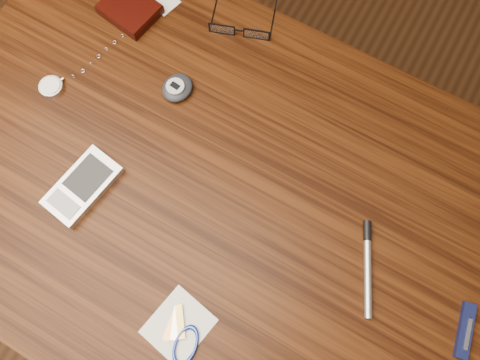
{
  "coord_description": "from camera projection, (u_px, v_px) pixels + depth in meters",
  "views": [
    {
      "loc": [
        0.15,
        -0.16,
        1.47
      ],
      "look_at": [
        0.04,
        0.03,
        0.76
      ],
      "focal_mm": 35.0,
      "sensor_mm": 36.0,
      "label": 1
    }
  ],
  "objects": [
    {
      "name": "pda_phone",
      "position": [
        83.0,
        186.0,
        0.74
      ],
      "size": [
        0.08,
        0.13,
        0.02
      ],
      "color": "#B1B1B6",
      "rests_on": "desk"
    },
    {
      "name": "eyeglasses",
      "position": [
        240.0,
        29.0,
        0.83
      ],
      "size": [
        0.14,
        0.14,
        0.02
      ],
      "color": "black",
      "rests_on": "desk"
    },
    {
      "name": "wallet_and_card",
      "position": [
        130.0,
        9.0,
        0.84
      ],
      "size": [
        0.12,
        0.13,
        0.02
      ],
      "color": "black",
      "rests_on": "desk"
    },
    {
      "name": "desk",
      "position": [
        211.0,
        203.0,
        0.85
      ],
      "size": [
        1.0,
        0.7,
        0.75
      ],
      "color": "#341708",
      "rests_on": "ground"
    },
    {
      "name": "pocket_watch",
      "position": [
        56.0,
        83.0,
        0.8
      ],
      "size": [
        0.08,
        0.29,
        0.01
      ],
      "color": "silver",
      "rests_on": "desk"
    },
    {
      "name": "notepad_keys",
      "position": [
        182.0,
        336.0,
        0.68
      ],
      "size": [
        0.1,
        0.1,
        0.01
      ],
      "color": "white",
      "rests_on": "desk"
    },
    {
      "name": "silver_pen",
      "position": [
        368.0,
        261.0,
        0.71
      ],
      "size": [
        0.07,
        0.14,
        0.01
      ],
      "color": "#BBBBBF",
      "rests_on": "desk"
    },
    {
      "name": "ground",
      "position": [
        223.0,
        255.0,
        1.47
      ],
      "size": [
        3.8,
        3.8,
        0.0
      ],
      "primitive_type": "plane",
      "color": "#472814",
      "rests_on": "ground"
    },
    {
      "name": "pocket_knife",
      "position": [
        465.0,
        331.0,
        0.68
      ],
      "size": [
        0.03,
        0.08,
        0.01
      ],
      "color": "#101839",
      "rests_on": "desk"
    },
    {
      "name": "pedometer",
      "position": [
        177.0,
        88.0,
        0.79
      ],
      "size": [
        0.05,
        0.06,
        0.02
      ],
      "color": "#21242B",
      "rests_on": "desk"
    }
  ]
}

